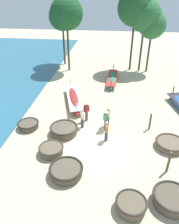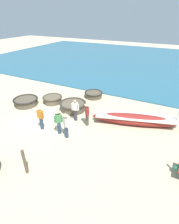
# 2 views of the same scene
# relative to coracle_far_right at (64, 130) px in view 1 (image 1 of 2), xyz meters

# --- Properties ---
(ground_plane) EXTENTS (80.00, 80.00, 0.00)m
(ground_plane) POSITION_rel_coracle_far_right_xyz_m (1.79, -0.75, -0.35)
(ground_plane) COLOR #C6B793
(coracle_far_right) EXTENTS (2.04, 2.04, 0.64)m
(coracle_far_right) POSITION_rel_coracle_far_right_xyz_m (0.00, 0.00, 0.00)
(coracle_far_right) COLOR brown
(coracle_far_right) RESTS_ON ground
(coracle_front_left) EXTENTS (1.96, 1.96, 0.63)m
(coracle_front_left) POSITION_rel_coracle_far_right_xyz_m (6.60, -5.13, -0.00)
(coracle_front_left) COLOR brown
(coracle_front_left) RESTS_ON ground
(coracle_front_right) EXTENTS (1.97, 1.97, 0.57)m
(coracle_front_right) POSITION_rel_coracle_far_right_xyz_m (1.00, -3.88, -0.04)
(coracle_front_right) COLOR brown
(coracle_front_right) RESTS_ON ground
(coracle_weathered) EXTENTS (1.62, 1.62, 0.55)m
(coracle_weathered) POSITION_rel_coracle_far_right_xyz_m (-0.34, -2.20, -0.05)
(coracle_weathered) COLOR brown
(coracle_weathered) RESTS_ON ground
(coracle_beside_post) EXTENTS (1.56, 1.56, 0.60)m
(coracle_beside_post) POSITION_rel_coracle_far_right_xyz_m (4.58, -5.70, -0.02)
(coracle_beside_post) COLOR brown
(coracle_beside_post) RESTS_ON ground
(coracle_upturned) EXTENTS (1.98, 1.98, 0.49)m
(coracle_upturned) POSITION_rel_coracle_far_right_xyz_m (7.38, -0.65, -0.08)
(coracle_upturned) COLOR brown
(coracle_upturned) RESTS_ON ground
(coracle_center) EXTENTS (1.60, 1.60, 0.48)m
(coracle_center) POSITION_rel_coracle_far_right_xyz_m (-2.84, 0.39, -0.08)
(coracle_center) COLOR brown
(coracle_center) RESTS_ON ground
(long_boat_green_hull) EXTENTS (2.62, 5.72, 1.29)m
(long_boat_green_hull) POSITION_rel_coracle_far_right_xyz_m (-0.16, 4.76, 0.02)
(long_boat_green_hull) COLOR maroon
(long_boat_green_hull) RESTS_ON ground
(long_boat_ochre_hull) EXTENTS (1.14, 5.37, 1.19)m
(long_boat_ochre_hull) POSITION_rel_coracle_far_right_xyz_m (3.19, 10.04, -0.00)
(long_boat_ochre_hull) COLOR #237551
(long_boat_ochre_hull) RESTS_ON ground
(fisherman_with_hat) EXTENTS (0.24, 0.53, 1.57)m
(fisherman_with_hat) POSITION_rel_coracle_far_right_xyz_m (3.09, -0.45, 0.49)
(fisherman_with_hat) COLOR #2D425B
(fisherman_with_hat) RESTS_ON ground
(fisherman_standing_right) EXTENTS (0.36, 0.47, 1.67)m
(fisherman_standing_right) POSITION_rel_coracle_far_right_xyz_m (3.12, 1.47, 0.61)
(fisherman_standing_right) COLOR #2D425B
(fisherman_standing_right) RESTS_ON ground
(fisherman_hauling) EXTENTS (0.39, 0.41, 1.67)m
(fisherman_hauling) POSITION_rel_coracle_far_right_xyz_m (2.98, 0.85, 0.61)
(fisherman_hauling) COLOR #2D425B
(fisherman_hauling) RESTS_ON ground
(fisherman_crouching) EXTENTS (0.44, 0.38, 1.67)m
(fisherman_crouching) POSITION_rel_coracle_far_right_xyz_m (1.40, 1.96, 0.61)
(fisherman_crouching) COLOR #4C473D
(fisherman_crouching) RESTS_ON ground
(fisherman_by_coracle) EXTENTS (0.31, 0.51, 1.57)m
(fisherman_by_coracle) POSITION_rel_coracle_far_right_xyz_m (1.21, 0.96, 0.49)
(fisherman_by_coracle) COLOR #383842
(fisherman_by_coracle) RESTS_ON ground
(mooring_post_mid_beach) EXTENTS (0.14, 0.14, 1.47)m
(mooring_post_mid_beach) POSITION_rel_coracle_far_right_xyz_m (6.78, -2.94, 0.38)
(mooring_post_mid_beach) COLOR brown
(mooring_post_mid_beach) RESTS_ON ground
(mooring_post_shoreline) EXTENTS (0.14, 0.14, 1.35)m
(mooring_post_shoreline) POSITION_rel_coracle_far_right_xyz_m (6.24, 1.29, 0.33)
(mooring_post_shoreline) COLOR brown
(mooring_post_shoreline) RESTS_ON ground
(tree_rightmost) EXTENTS (3.69, 3.69, 8.41)m
(tree_rightmost) POSITION_rel_coracle_far_right_xyz_m (-2.29, 13.29, 6.19)
(tree_rightmost) COLOR #4C3D2D
(tree_rightmost) RESTS_ON ground
(tree_leftmost) EXTENTS (3.56, 3.56, 8.11)m
(tree_leftmost) POSITION_rel_coracle_far_right_xyz_m (6.38, 14.03, 5.95)
(tree_leftmost) COLOR #4C3D2D
(tree_leftmost) RESTS_ON ground
(tree_left_mid) EXTENTS (3.04, 3.04, 6.92)m
(tree_left_mid) POSITION_rel_coracle_far_right_xyz_m (7.29, 13.93, 5.03)
(tree_left_mid) COLOR #4C3D2D
(tree_left_mid) RESTS_ON ground
(tree_center) EXTENTS (3.32, 3.32, 7.56)m
(tree_center) POSITION_rel_coracle_far_right_xyz_m (-3.34, 15.56, 5.52)
(tree_center) COLOR #4C3D2D
(tree_center) RESTS_ON ground
(tree_tall_back) EXTENTS (3.99, 3.99, 9.08)m
(tree_tall_back) POSITION_rel_coracle_far_right_xyz_m (5.26, 14.32, 6.72)
(tree_tall_back) COLOR #4C3D2D
(tree_tall_back) RESTS_ON ground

